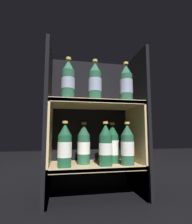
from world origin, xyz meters
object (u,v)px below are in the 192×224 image
(bottle_lower_front_2, at_px, (127,146))
(bottle_lower_back_1, at_px, (112,145))
(bottle_upper_front_1, at_px, (95,82))
(bottle_lower_front_0, at_px, (65,146))
(bottle_lower_back_0, at_px, (84,145))
(bottle_upper_front_2, at_px, (126,84))
(bottle_lower_front_1, at_px, (106,146))
(bottle_upper_front_0, at_px, (68,81))

(bottle_lower_front_2, xyz_separation_m, bottle_lower_back_1, (-0.07, 0.09, -0.00))
(bottle_upper_front_1, xyz_separation_m, bottle_lower_back_1, (0.13, 0.09, -0.37))
(bottle_lower_front_2, relative_size, bottle_lower_back_1, 1.00)
(bottle_lower_front_0, bearing_deg, bottle_lower_front_2, 0.00)
(bottle_lower_front_0, bearing_deg, bottle_lower_back_0, 36.32)
(bottle_upper_front_2, xyz_separation_m, bottle_lower_front_2, (-0.00, 0.00, -0.37))
(bottle_upper_front_1, bearing_deg, bottle_lower_back_0, 122.11)
(bottle_lower_front_1, bearing_deg, bottle_lower_front_2, 0.00)
(bottle_lower_front_0, height_order, bottle_lower_front_2, same)
(bottle_lower_front_1, relative_size, bottle_lower_back_1, 1.00)
(bottle_lower_back_0, relative_size, bottle_lower_back_1, 1.00)
(bottle_lower_front_1, distance_m, bottle_lower_back_0, 0.14)
(bottle_upper_front_0, distance_m, bottle_lower_back_1, 0.48)
(bottle_upper_front_0, bearing_deg, bottle_lower_back_1, 16.53)
(bottle_upper_front_2, distance_m, bottle_lower_back_0, 0.46)
(bottle_lower_front_0, bearing_deg, bottle_upper_front_2, 0.00)
(bottle_lower_back_1, bearing_deg, bottle_lower_front_1, -127.91)
(bottle_upper_front_2, bearing_deg, bottle_upper_front_0, -180.00)
(bottle_upper_front_1, distance_m, bottle_lower_front_1, 0.38)
(bottle_upper_front_0, height_order, bottle_lower_back_0, bottle_upper_front_0)
(bottle_lower_back_1, bearing_deg, bottle_lower_front_2, -52.09)
(bottle_upper_front_2, bearing_deg, bottle_lower_back_1, 128.33)
(bottle_upper_front_2, height_order, bottle_lower_back_0, bottle_upper_front_2)
(bottle_upper_front_0, distance_m, bottle_upper_front_1, 0.16)
(bottle_upper_front_0, xyz_separation_m, bottle_lower_back_1, (0.29, 0.09, -0.38))
(bottle_upper_front_0, height_order, bottle_upper_front_2, same)
(bottle_upper_front_0, relative_size, bottle_lower_back_1, 1.00)
(bottle_upper_front_0, xyz_separation_m, bottle_lower_front_0, (-0.01, 0.00, -0.37))
(bottle_upper_front_2, distance_m, bottle_lower_back_1, 0.39)
(bottle_lower_front_1, distance_m, bottle_lower_back_1, 0.11)
(bottle_upper_front_2, distance_m, bottle_lower_front_0, 0.52)
(bottle_upper_front_0, relative_size, bottle_lower_back_0, 1.00)
(bottle_upper_front_0, xyz_separation_m, bottle_lower_front_1, (0.22, 0.00, -0.37))
(bottle_upper_front_2, height_order, bottle_lower_back_1, bottle_upper_front_2)
(bottle_lower_front_1, bearing_deg, bottle_upper_front_1, 180.00)
(bottle_lower_back_0, bearing_deg, bottle_lower_front_0, -143.68)
(bottle_lower_front_2, bearing_deg, bottle_upper_front_2, 0.00)
(bottle_lower_front_0, relative_size, bottle_lower_back_1, 1.00)
(bottle_upper_front_1, xyz_separation_m, bottle_lower_front_0, (-0.17, 0.00, -0.37))
(bottle_upper_front_1, distance_m, bottle_lower_back_0, 0.39)
(bottle_upper_front_1, height_order, bottle_lower_front_2, bottle_upper_front_1)
(bottle_lower_front_2, height_order, bottle_lower_back_0, same)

